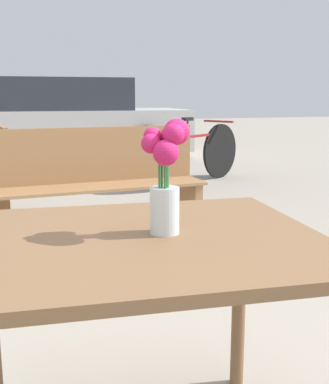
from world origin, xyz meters
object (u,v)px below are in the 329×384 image
(bench_far, at_px, (69,182))
(bicycle, at_px, (197,153))
(flower_vase, at_px, (166,175))
(parked_car, at_px, (56,121))
(table_front, at_px, (137,270))

(bench_far, distance_m, bicycle, 2.79)
(bench_far, bearing_deg, flower_vase, -90.32)
(bench_far, distance_m, parked_car, 5.09)
(table_front, height_order, flower_vase, flower_vase)
(parked_car, bearing_deg, flower_vase, -93.47)
(table_front, distance_m, flower_vase, 0.27)
(bench_far, relative_size, parked_car, 0.43)
(flower_vase, height_order, bench_far, flower_vase)
(flower_vase, relative_size, bicycle, 0.20)
(bench_far, height_order, parked_car, parked_car)
(flower_vase, distance_m, bicycle, 4.71)
(table_front, xyz_separation_m, parked_car, (0.52, 7.28, 0.03))
(flower_vase, bearing_deg, parked_car, 86.53)
(table_front, height_order, bicycle, bicycle)
(bicycle, distance_m, parked_car, 3.29)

